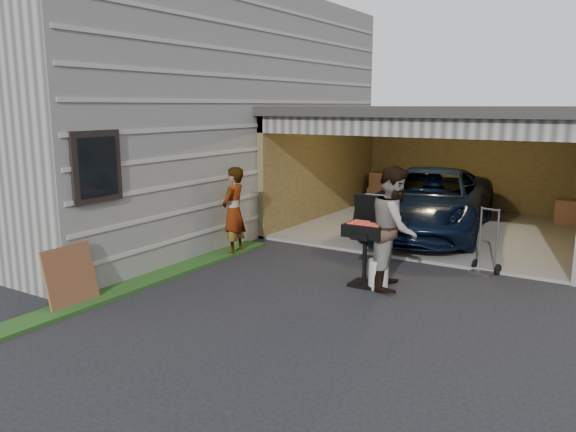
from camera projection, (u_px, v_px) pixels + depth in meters
name	position (u px, v px, depth m)	size (l,w,h in m)	color
ground	(261.00, 306.00, 8.32)	(80.00, 80.00, 0.00)	black
house	(155.00, 112.00, 14.24)	(7.00, 11.00, 5.50)	#474744
groundcover_strip	(104.00, 296.00, 8.66)	(0.50, 8.00, 0.06)	#193814
garage	(451.00, 151.00, 13.21)	(6.80, 6.30, 2.90)	#605E59
minivan	(429.00, 204.00, 12.76)	(2.40, 5.21, 1.45)	black
woman	(234.00, 211.00, 11.00)	(0.64, 0.42, 1.75)	silver
man	(394.00, 228.00, 8.99)	(0.96, 0.75, 1.98)	#512520
bbq_grill	(366.00, 233.00, 9.12)	(0.66, 0.58, 1.48)	black
propane_tank	(378.00, 274.00, 9.07)	(0.32, 0.32, 0.48)	silver
plywood_panel	(71.00, 277.00, 8.20)	(0.04, 0.82, 0.92)	brown
hand_truck	(485.00, 261.00, 9.91)	(0.51, 0.45, 1.17)	slate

